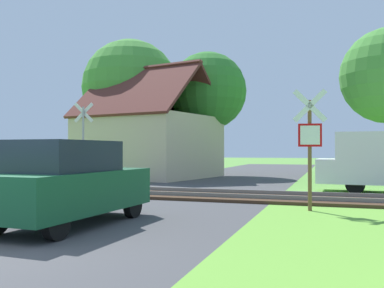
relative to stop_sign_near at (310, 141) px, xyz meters
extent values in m
cube|color=#424244|center=(-4.81, -4.15, -1.81)|extent=(7.23, 80.00, 0.01)
cube|color=#422D1E|center=(-4.81, 2.25, -1.76)|extent=(60.00, 2.60, 0.10)
cube|color=slate|center=(-4.81, 2.97, -1.65)|extent=(60.00, 0.08, 0.12)
cube|color=slate|center=(-4.81, 1.53, -1.65)|extent=(60.00, 0.08, 0.12)
cylinder|color=brown|center=(0.00, 0.03, -0.37)|extent=(0.10, 0.10, 2.89)
cube|color=red|center=(0.01, -0.03, 0.16)|extent=(0.60, 0.13, 0.60)
cube|color=white|center=(0.01, -0.06, 0.16)|extent=(0.49, 0.09, 0.49)
cube|color=white|center=(0.01, -0.03, 0.92)|extent=(0.87, 0.17, 0.88)
cube|color=white|center=(0.01, -0.03, 0.92)|extent=(0.87, 0.17, 0.88)
cylinder|color=#9E9EA5|center=(-9.75, 4.60, -0.08)|extent=(0.09, 0.09, 3.46)
cube|color=white|center=(-9.76, 4.66, 1.40)|extent=(0.86, 0.21, 0.88)
cube|color=white|center=(-9.76, 4.66, 1.40)|extent=(0.86, 0.21, 0.88)
cube|color=#C6B293|center=(-9.58, 11.25, -0.06)|extent=(7.75, 7.52, 3.51)
cube|color=#562823|center=(-9.91, 9.72, 3.09)|extent=(7.50, 4.93, 3.17)
cube|color=#562823|center=(-9.26, 12.79, 3.09)|extent=(7.50, 4.93, 3.17)
cube|color=brown|center=(-7.81, 10.87, 3.53)|extent=(0.59, 0.59, 1.10)
cylinder|color=#513823|center=(-11.86, 13.35, -0.16)|extent=(0.48, 0.48, 3.31)
sphere|color=#478E38|center=(-11.86, 13.35, 3.80)|extent=(6.14, 6.14, 6.14)
cylinder|color=#513823|center=(-6.81, 13.84, -0.10)|extent=(0.46, 0.46, 3.43)
sphere|color=#337A2D|center=(-6.81, 13.84, 3.42)|extent=(4.80, 4.80, 4.80)
cube|color=white|center=(0.34, 5.74, -1.02)|extent=(0.80, 1.84, 0.90)
cube|color=#19232D|center=(0.71, 5.71, -0.19)|extent=(0.13, 1.61, 0.85)
cylinder|color=black|center=(1.40, 6.45, -1.47)|extent=(0.69, 0.22, 0.68)
cylinder|color=black|center=(1.31, 4.90, -1.47)|extent=(0.69, 0.22, 0.68)
cube|color=#144C2D|center=(-4.65, -3.76, -1.09)|extent=(1.84, 4.08, 0.84)
cube|color=#19232D|center=(-4.66, -3.96, -0.35)|extent=(1.50, 2.27, 0.64)
cylinder|color=black|center=(-3.88, -2.44, -1.51)|extent=(0.21, 0.61, 0.60)
cylinder|color=black|center=(-5.28, -2.37, -1.51)|extent=(0.21, 0.61, 0.60)
cylinder|color=black|center=(-4.02, -5.15, -1.51)|extent=(0.21, 0.61, 0.60)
camera|label=1|loc=(0.59, -11.50, -0.22)|focal=40.00mm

